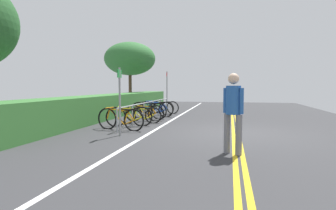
{
  "coord_description": "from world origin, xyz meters",
  "views": [
    {
      "loc": [
        -9.11,
        0.2,
        1.49
      ],
      "look_at": [
        1.97,
        2.64,
        0.72
      ],
      "focal_mm": 30.22,
      "sensor_mm": 36.0,
      "label": 1
    }
  ],
  "objects_px": {
    "bicycle_5": "(156,109)",
    "sign_post_near": "(120,94)",
    "bicycle_0": "(120,119)",
    "bicycle_6": "(158,108)",
    "bicycle_1": "(129,117)",
    "bicycle_7": "(164,107)",
    "sign_post_far": "(167,87)",
    "bicycle_3": "(145,113)",
    "tree_mid": "(130,59)",
    "bike_rack": "(149,106)",
    "bicycle_4": "(148,110)",
    "bicycle_2": "(140,115)",
    "pedestrian": "(233,108)"
  },
  "relations": [
    {
      "from": "bike_rack",
      "to": "bicycle_4",
      "type": "relative_size",
      "value": 3.95
    },
    {
      "from": "bicycle_0",
      "to": "sign_post_near",
      "type": "height_order",
      "value": "sign_post_near"
    },
    {
      "from": "bicycle_7",
      "to": "pedestrian",
      "type": "xyz_separation_m",
      "value": [
        -8.65,
        -3.57,
        0.69
      ]
    },
    {
      "from": "bicycle_0",
      "to": "bicycle_5",
      "type": "relative_size",
      "value": 1.0
    },
    {
      "from": "bicycle_3",
      "to": "sign_post_far",
      "type": "relative_size",
      "value": 0.71
    },
    {
      "from": "bicycle_2",
      "to": "bicycle_4",
      "type": "xyz_separation_m",
      "value": [
        1.69,
        0.17,
        0.05
      ]
    },
    {
      "from": "bicycle_3",
      "to": "tree_mid",
      "type": "relative_size",
      "value": 0.37
    },
    {
      "from": "bike_rack",
      "to": "sign_post_near",
      "type": "distance_m",
      "value": 4.08
    },
    {
      "from": "bicycle_0",
      "to": "sign_post_near",
      "type": "bearing_deg",
      "value": -158.36
    },
    {
      "from": "bicycle_0",
      "to": "bicycle_1",
      "type": "distance_m",
      "value": 0.9
    },
    {
      "from": "bicycle_3",
      "to": "tree_mid",
      "type": "height_order",
      "value": "tree_mid"
    },
    {
      "from": "bicycle_1",
      "to": "sign_post_near",
      "type": "bearing_deg",
      "value": -167.87
    },
    {
      "from": "bicycle_7",
      "to": "sign_post_near",
      "type": "distance_m",
      "value": 7.07
    },
    {
      "from": "bike_rack",
      "to": "bicycle_4",
      "type": "height_order",
      "value": "bike_rack"
    },
    {
      "from": "bike_rack",
      "to": "bicycle_5",
      "type": "distance_m",
      "value": 1.3
    },
    {
      "from": "bicycle_3",
      "to": "pedestrian",
      "type": "height_order",
      "value": "pedestrian"
    },
    {
      "from": "bicycle_2",
      "to": "sign_post_near",
      "type": "distance_m",
      "value": 2.88
    },
    {
      "from": "bike_rack",
      "to": "bicycle_1",
      "type": "relative_size",
      "value": 4.31
    },
    {
      "from": "bike_rack",
      "to": "sign_post_far",
      "type": "relative_size",
      "value": 3.05
    },
    {
      "from": "bicycle_2",
      "to": "tree_mid",
      "type": "height_order",
      "value": "tree_mid"
    },
    {
      "from": "bicycle_5",
      "to": "bicycle_7",
      "type": "xyz_separation_m",
      "value": [
        1.71,
        -0.01,
        -0.04
      ]
    },
    {
      "from": "bicycle_3",
      "to": "bike_rack",
      "type": "bearing_deg",
      "value": -3.47
    },
    {
      "from": "bicycle_1",
      "to": "bicycle_5",
      "type": "height_order",
      "value": "bicycle_5"
    },
    {
      "from": "bicycle_7",
      "to": "sign_post_far",
      "type": "distance_m",
      "value": 2.03
    },
    {
      "from": "pedestrian",
      "to": "sign_post_near",
      "type": "bearing_deg",
      "value": 63.38
    },
    {
      "from": "bicycle_1",
      "to": "bicycle_2",
      "type": "height_order",
      "value": "bicycle_1"
    },
    {
      "from": "bicycle_5",
      "to": "bicycle_1",
      "type": "bearing_deg",
      "value": 178.17
    },
    {
      "from": "bicycle_6",
      "to": "tree_mid",
      "type": "relative_size",
      "value": 0.39
    },
    {
      "from": "bicycle_2",
      "to": "bicycle_6",
      "type": "xyz_separation_m",
      "value": [
        3.41,
        0.17,
        0.03
      ]
    },
    {
      "from": "sign_post_near",
      "to": "bike_rack",
      "type": "bearing_deg",
      "value": 4.05
    },
    {
      "from": "bicycle_7",
      "to": "tree_mid",
      "type": "xyz_separation_m",
      "value": [
        3.95,
        3.38,
        3.03
      ]
    },
    {
      "from": "bicycle_0",
      "to": "bicycle_1",
      "type": "relative_size",
      "value": 1.08
    },
    {
      "from": "bicycle_6",
      "to": "sign_post_far",
      "type": "height_order",
      "value": "sign_post_far"
    },
    {
      "from": "bike_rack",
      "to": "sign_post_near",
      "type": "height_order",
      "value": "sign_post_near"
    },
    {
      "from": "bicycle_4",
      "to": "sign_post_far",
      "type": "bearing_deg",
      "value": 1.35
    },
    {
      "from": "bike_rack",
      "to": "sign_post_near",
      "type": "bearing_deg",
      "value": -175.95
    },
    {
      "from": "bicycle_0",
      "to": "sign_post_far",
      "type": "xyz_separation_m",
      "value": [
        7.71,
        0.11,
        1.04
      ]
    },
    {
      "from": "bicycle_1",
      "to": "bicycle_6",
      "type": "bearing_deg",
      "value": 0.1
    },
    {
      "from": "tree_mid",
      "to": "bicycle_4",
      "type": "bearing_deg",
      "value": -153.57
    },
    {
      "from": "bicycle_5",
      "to": "bicycle_6",
      "type": "distance_m",
      "value": 0.84
    },
    {
      "from": "sign_post_near",
      "to": "bicycle_0",
      "type": "bearing_deg",
      "value": 21.64
    },
    {
      "from": "bicycle_5",
      "to": "bicycle_7",
      "type": "relative_size",
      "value": 1.06
    },
    {
      "from": "bicycle_0",
      "to": "bicycle_6",
      "type": "relative_size",
      "value": 1.01
    },
    {
      "from": "bicycle_3",
      "to": "bicycle_6",
      "type": "bearing_deg",
      "value": 2.25
    },
    {
      "from": "bicycle_5",
      "to": "sign_post_near",
      "type": "height_order",
      "value": "sign_post_near"
    },
    {
      "from": "bike_rack",
      "to": "sign_post_far",
      "type": "distance_m",
      "value": 4.77
    },
    {
      "from": "bicycle_4",
      "to": "pedestrian",
      "type": "distance_m",
      "value": 7.12
    },
    {
      "from": "bicycle_6",
      "to": "bicycle_1",
      "type": "bearing_deg",
      "value": -179.9
    },
    {
      "from": "bicycle_5",
      "to": "sign_post_near",
      "type": "distance_m",
      "value": 5.38
    },
    {
      "from": "bicycle_0",
      "to": "bike_rack",
      "type": "bearing_deg",
      "value": -2.14
    }
  ]
}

